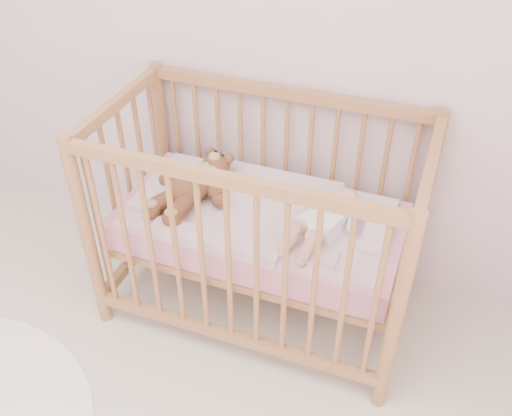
% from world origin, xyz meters
% --- Properties ---
extents(crib, '(1.36, 0.76, 1.00)m').
position_xyz_m(crib, '(0.47, 1.60, 0.50)').
color(crib, '#AA7C48').
rests_on(crib, floor).
extents(mattress, '(1.22, 0.62, 0.13)m').
position_xyz_m(mattress, '(0.47, 1.60, 0.49)').
color(mattress, pink).
rests_on(mattress, crib).
extents(blanket, '(1.10, 0.58, 0.06)m').
position_xyz_m(blanket, '(0.47, 1.60, 0.56)').
color(blanket, pink).
rests_on(blanket, mattress).
extents(baby, '(0.39, 0.56, 0.12)m').
position_xyz_m(baby, '(0.76, 1.58, 0.64)').
color(baby, white).
rests_on(baby, blanket).
extents(teddy_bear, '(0.47, 0.59, 0.15)m').
position_xyz_m(teddy_bear, '(0.16, 1.58, 0.65)').
color(teddy_bear, brown).
rests_on(teddy_bear, blanket).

